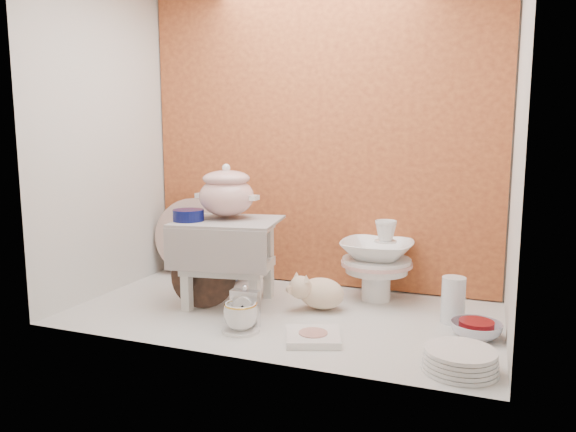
% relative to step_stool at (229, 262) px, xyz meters
% --- Properties ---
extents(ground, '(1.80, 1.80, 0.00)m').
position_rel_step_stool_xyz_m(ground, '(0.27, -0.03, -0.19)').
color(ground, silver).
rests_on(ground, ground).
extents(niche_shell, '(1.86, 1.03, 1.53)m').
position_rel_step_stool_xyz_m(niche_shell, '(0.27, 0.15, 0.74)').
color(niche_shell, '#C96832').
rests_on(niche_shell, ground).
extents(step_stool, '(0.50, 0.45, 0.39)m').
position_rel_step_stool_xyz_m(step_stool, '(0.00, 0.00, 0.00)').
color(step_stool, silver).
rests_on(step_stool, ground).
extents(soup_tureen, '(0.38, 0.38, 0.25)m').
position_rel_step_stool_xyz_m(soup_tureen, '(-0.03, 0.04, 0.32)').
color(soup_tureen, white).
rests_on(soup_tureen, step_stool).
extents(cobalt_bowl, '(0.16, 0.16, 0.05)m').
position_rel_step_stool_xyz_m(cobalt_bowl, '(-0.15, -0.09, 0.22)').
color(cobalt_bowl, '#0A104C').
rests_on(cobalt_bowl, step_stool).
extents(floral_platter, '(0.42, 0.17, 0.42)m').
position_rel_step_stool_xyz_m(floral_platter, '(-0.41, 0.39, 0.02)').
color(floral_platter, silver).
rests_on(floral_platter, ground).
extents(blue_white_vase, '(0.32, 0.32, 0.28)m').
position_rel_step_stool_xyz_m(blue_white_vase, '(-0.20, 0.33, -0.05)').
color(blue_white_vase, white).
rests_on(blue_white_vase, ground).
extents(lacquer_tray, '(0.29, 0.17, 0.28)m').
position_rel_step_stool_xyz_m(lacquer_tray, '(-0.09, -0.08, -0.05)').
color(lacquer_tray, black).
rests_on(lacquer_tray, ground).
extents(mantel_clock, '(0.12, 0.05, 0.17)m').
position_rel_step_stool_xyz_m(mantel_clock, '(0.20, -0.25, -0.11)').
color(mantel_clock, silver).
rests_on(mantel_clock, ground).
extents(plush_pig, '(0.29, 0.23, 0.15)m').
position_rel_step_stool_xyz_m(plush_pig, '(0.42, 0.07, -0.12)').
color(plush_pig, beige).
rests_on(plush_pig, ground).
extents(teacup_saucer, '(0.19, 0.19, 0.01)m').
position_rel_step_stool_xyz_m(teacup_saucer, '(0.20, -0.30, -0.19)').
color(teacup_saucer, white).
rests_on(teacup_saucer, ground).
extents(gold_rim_teacup, '(0.16, 0.16, 0.10)m').
position_rel_step_stool_xyz_m(gold_rim_teacup, '(0.20, -0.30, -0.13)').
color(gold_rim_teacup, white).
rests_on(gold_rim_teacup, teacup_saucer).
extents(lattice_dish, '(0.25, 0.25, 0.03)m').
position_rel_step_stool_xyz_m(lattice_dish, '(0.49, -0.28, -0.18)').
color(lattice_dish, white).
rests_on(lattice_dish, ground).
extents(dinner_plate_stack, '(0.32, 0.32, 0.07)m').
position_rel_step_stool_xyz_m(dinner_plate_stack, '(1.02, -0.36, -0.16)').
color(dinner_plate_stack, white).
rests_on(dinner_plate_stack, ground).
extents(crystal_bowl, '(0.22, 0.22, 0.06)m').
position_rel_step_stool_xyz_m(crystal_bowl, '(1.06, -0.04, -0.16)').
color(crystal_bowl, silver).
rests_on(crystal_bowl, ground).
extents(clear_glass_vase, '(0.12, 0.12, 0.19)m').
position_rel_step_stool_xyz_m(clear_glass_vase, '(0.96, 0.10, -0.10)').
color(clear_glass_vase, silver).
rests_on(clear_glass_vase, ground).
extents(porcelain_tower, '(0.38, 0.38, 0.38)m').
position_rel_step_stool_xyz_m(porcelain_tower, '(0.61, 0.30, -0.00)').
color(porcelain_tower, white).
rests_on(porcelain_tower, ground).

